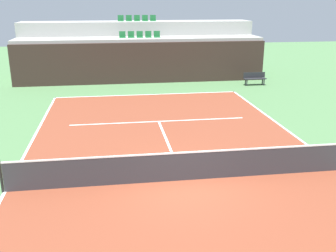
% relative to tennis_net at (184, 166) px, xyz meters
% --- Properties ---
extents(ground_plane, '(80.00, 80.00, 0.00)m').
position_rel_tennis_net_xyz_m(ground_plane, '(0.00, 0.00, -0.51)').
color(ground_plane, '#477042').
extents(court_surface, '(11.00, 24.00, 0.01)m').
position_rel_tennis_net_xyz_m(court_surface, '(0.00, 0.00, -0.50)').
color(court_surface, brown).
rests_on(court_surface, ground_plane).
extents(baseline_far, '(11.00, 0.10, 0.00)m').
position_rel_tennis_net_xyz_m(baseline_far, '(0.00, 11.95, -0.50)').
color(baseline_far, white).
rests_on(baseline_far, court_surface).
extents(sideline_left, '(0.10, 24.00, 0.00)m').
position_rel_tennis_net_xyz_m(sideline_left, '(-5.45, 0.00, -0.50)').
color(sideline_left, white).
rests_on(sideline_left, court_surface).
extents(service_line_far, '(8.26, 0.10, 0.00)m').
position_rel_tennis_net_xyz_m(service_line_far, '(0.00, 6.40, -0.50)').
color(service_line_far, white).
rests_on(service_line_far, court_surface).
extents(centre_service_line, '(0.10, 6.40, 0.00)m').
position_rel_tennis_net_xyz_m(centre_service_line, '(0.00, 3.20, -0.50)').
color(centre_service_line, white).
rests_on(centre_service_line, court_surface).
extents(back_wall, '(17.22, 0.30, 2.76)m').
position_rel_tennis_net_xyz_m(back_wall, '(0.00, 15.52, 0.87)').
color(back_wall, '#33231E').
rests_on(back_wall, ground_plane).
extents(stands_tier_lower, '(17.22, 2.40, 2.96)m').
position_rel_tennis_net_xyz_m(stands_tier_lower, '(0.00, 16.87, 0.97)').
color(stands_tier_lower, '#9E9E99').
rests_on(stands_tier_lower, ground_plane).
extents(stands_tier_upper, '(17.22, 2.40, 3.96)m').
position_rel_tennis_net_xyz_m(stands_tier_upper, '(0.00, 19.27, 1.47)').
color(stands_tier_upper, '#9E9E99').
rests_on(stands_tier_upper, ground_plane).
extents(seating_row_lower, '(2.88, 0.44, 0.44)m').
position_rel_tennis_net_xyz_m(seating_row_lower, '(-0.00, 16.97, 2.58)').
color(seating_row_lower, '#1E6633').
rests_on(seating_row_lower, stands_tier_lower).
extents(seating_row_upper, '(2.88, 0.44, 0.44)m').
position_rel_tennis_net_xyz_m(seating_row_upper, '(-0.00, 19.37, 3.58)').
color(seating_row_upper, '#1E6633').
rests_on(seating_row_upper, stands_tier_upper).
extents(tennis_net, '(11.08, 0.08, 1.07)m').
position_rel_tennis_net_xyz_m(tennis_net, '(0.00, 0.00, 0.00)').
color(tennis_net, black).
rests_on(tennis_net, court_surface).
extents(player_bench, '(1.50, 0.40, 0.85)m').
position_rel_tennis_net_xyz_m(player_bench, '(7.43, 13.74, -0.00)').
color(player_bench, '#232328').
rests_on(player_bench, ground_plane).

